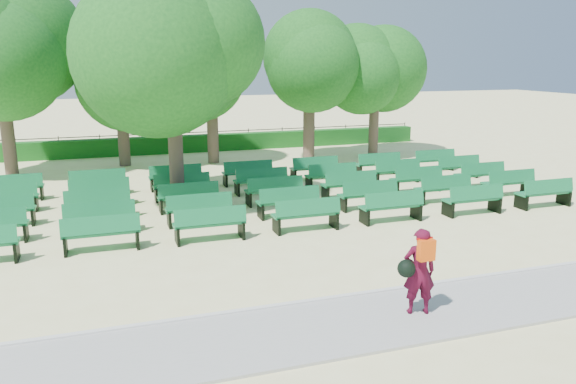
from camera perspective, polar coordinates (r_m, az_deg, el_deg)
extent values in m
plane|color=#F1E89F|center=(17.70, -1.59, -2.80)|extent=(120.00, 120.00, 0.00)
cube|color=#A6A5A1|center=(11.27, 9.76, -12.60)|extent=(30.00, 2.20, 0.06)
cube|color=silver|center=(12.19, 7.18, -10.34)|extent=(30.00, 0.12, 0.10)
cube|color=#185D1B|center=(30.99, -9.22, 4.90)|extent=(26.00, 0.70, 0.90)
cube|color=#13723E|center=(19.49, -1.64, 0.22)|extent=(1.98, 0.56, 0.07)
cube|color=#13723E|center=(19.21, -1.45, 0.87)|extent=(1.98, 0.16, 0.46)
cylinder|color=brown|center=(19.24, -11.30, 3.43)|extent=(0.49, 0.49, 3.38)
ellipsoid|color=#1D651D|center=(18.96, -11.74, 12.77)|extent=(5.21, 5.21, 4.69)
imported|color=#480A20|center=(11.26, 13.19, -7.84)|extent=(0.72, 0.56, 1.73)
cube|color=#FA520D|center=(10.93, 13.87, -5.75)|extent=(0.32, 0.16, 0.40)
sphere|color=black|center=(11.01, 11.94, -7.62)|extent=(0.35, 0.35, 0.35)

